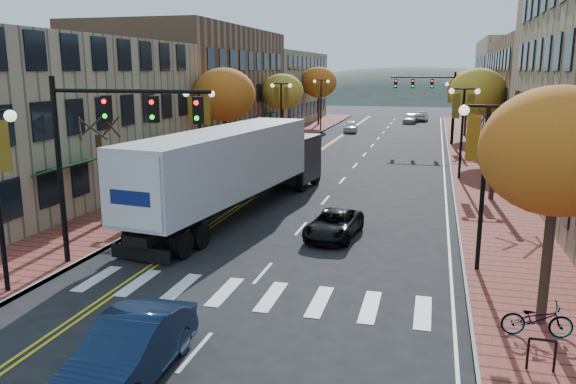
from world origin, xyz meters
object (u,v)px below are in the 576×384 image
Objects in this scene: semi_truck at (238,164)px; black_suv at (334,224)px; navy_sedan at (129,350)px; bicycle at (537,319)px.

semi_truck is 4.25× the size of black_suv.
navy_sedan is 12.96m from black_suv.
navy_sedan is 10.64m from bicycle.
semi_truck is at bearing 43.48° from bicycle.
navy_sedan is 1.10× the size of black_suv.
bicycle is at bearing -34.35° from semi_truck.
semi_truck is 15.96m from navy_sedan.
black_suv is 10.76m from bicycle.
black_suv is at bearing 76.30° from navy_sedan.
semi_truck reaches higher than black_suv.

